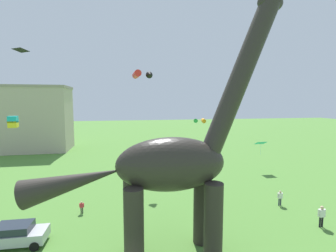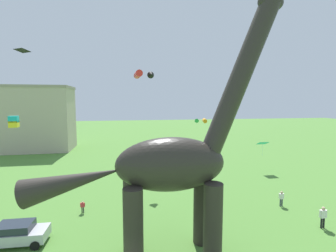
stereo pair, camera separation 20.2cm
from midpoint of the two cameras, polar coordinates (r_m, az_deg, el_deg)
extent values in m
cylinder|color=#2D2823|center=(18.34, 7.53, -18.36)|extent=(1.17, 1.17, 5.07)
cylinder|color=#2D2823|center=(16.44, 10.13, -21.41)|extent=(1.17, 1.17, 5.07)
cylinder|color=#2D2823|center=(17.57, -8.64, -19.51)|extent=(1.17, 1.17, 5.07)
cylinder|color=#2D2823|center=(15.57, -8.34, -23.01)|extent=(1.17, 1.17, 5.07)
ellipsoid|color=#2D2823|center=(15.55, 0.38, -8.86)|extent=(6.93, 2.99, 3.41)
cylinder|color=#2D2823|center=(16.57, 16.14, 10.87)|extent=(4.98, 1.28, 9.87)
ellipsoid|color=#2D2823|center=(18.51, 22.39, 25.04)|extent=(1.71, 1.07, 1.17)
cone|color=#2D2823|center=(15.78, -21.33, -11.98)|extent=(6.09, 1.71, 2.89)
cube|color=#B7B7BC|center=(21.51, -32.40, -20.92)|extent=(4.24, 1.88, 0.72)
cube|color=#232B35|center=(21.24, -32.50, -19.42)|extent=(2.30, 1.62, 0.52)
cylinder|color=black|center=(21.92, -27.38, -21.18)|extent=(0.62, 0.23, 0.62)
cylinder|color=black|center=(20.43, -28.94, -23.35)|extent=(0.62, 0.23, 0.62)
cylinder|color=black|center=(24.50, -19.83, -18.02)|extent=(0.09, 0.09, 0.54)
cylinder|color=black|center=(24.48, -19.51, -18.03)|extent=(0.09, 0.09, 0.54)
cube|color=#D1333D|center=(24.31, -19.71, -17.03)|extent=(0.29, 0.18, 0.38)
sphere|color=tan|center=(24.20, -19.73, -16.42)|extent=(0.17, 0.17, 0.17)
cylinder|color=#D1333D|center=(24.33, -20.12, -16.97)|extent=(0.07, 0.07, 0.37)
cylinder|color=#D1333D|center=(24.27, -19.30, -17.00)|extent=(0.07, 0.07, 0.37)
cylinder|color=black|center=(24.15, 31.68, -18.50)|extent=(0.14, 0.14, 0.87)
cylinder|color=black|center=(24.28, 32.07, -18.38)|extent=(0.14, 0.14, 0.87)
cube|color=silver|center=(23.93, 31.98, -16.82)|extent=(0.47, 0.29, 0.61)
sphere|color=tan|center=(23.77, 32.03, -15.83)|extent=(0.27, 0.27, 0.27)
cylinder|color=silver|center=(23.75, 31.48, -16.89)|extent=(0.12, 0.12, 0.58)
cylinder|color=silver|center=(24.10, 32.47, -16.61)|extent=(0.12, 0.12, 0.58)
cylinder|color=#2D3347|center=(26.83, 24.24, -15.83)|extent=(0.12, 0.12, 0.73)
cylinder|color=#2D3347|center=(26.93, 24.56, -15.77)|extent=(0.12, 0.12, 0.73)
cube|color=silver|center=(26.66, 24.46, -14.55)|extent=(0.40, 0.24, 0.52)
sphere|color=tan|center=(26.54, 24.49, -13.79)|extent=(0.23, 0.23, 0.23)
cylinder|color=silver|center=(26.53, 24.05, -14.58)|extent=(0.10, 0.10, 0.49)
cylinder|color=silver|center=(26.78, 24.87, -14.42)|extent=(0.10, 0.10, 0.49)
cube|color=#19B2B7|center=(37.50, 20.64, -3.73)|extent=(1.54, 1.07, 0.50)
cylinder|color=#287AE5|center=(37.67, 20.59, -5.23)|extent=(0.01, 0.01, 1.54)
cube|color=#19B2B7|center=(17.40, -32.72, 1.31)|extent=(0.53, 0.53, 0.39)
cube|color=yellow|center=(17.42, -32.67, 0.33)|extent=(0.53, 0.53, 0.39)
cube|color=black|center=(23.54, -31.32, 14.87)|extent=(1.38, 1.32, 0.18)
cylinder|color=orange|center=(26.46, 8.05, 1.24)|extent=(0.78, 1.59, 0.43)
cone|color=green|center=(26.40, 6.23, 1.25)|extent=(0.53, 0.48, 0.45)
cylinder|color=red|center=(31.49, -7.50, 11.86)|extent=(1.00, 3.03, 0.84)
cone|color=black|center=(31.71, -4.48, 11.85)|extent=(0.92, 0.79, 0.88)
cube|color=#B7A893|center=(56.90, -29.60, 1.28)|extent=(15.19, 8.59, 12.62)
cube|color=gray|center=(56.86, -29.93, 7.88)|extent=(15.49, 8.77, 0.50)
camera|label=1|loc=(0.10, -90.34, -0.03)|focal=26.16mm
camera|label=2|loc=(0.10, 89.66, 0.03)|focal=26.16mm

